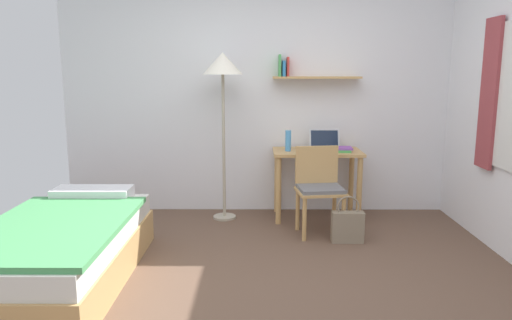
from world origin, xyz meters
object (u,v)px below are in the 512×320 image
desk (317,165)px  water_bottle (288,141)px  desk_chair (319,185)px  handbag (348,226)px  standing_lamp (223,72)px  laptop (325,144)px  book_stack (344,149)px  bed (62,250)px

desk → water_bottle: 0.41m
desk_chair → handbag: size_ratio=1.91×
water_bottle → standing_lamp: bearing=179.4°
laptop → handbag: (0.11, -0.84, -0.63)m
laptop → water_bottle: 0.42m
standing_lamp → handbag: standing_lamp is taller
laptop → book_stack: 0.23m
desk_chair → book_stack: size_ratio=3.40×
bed → book_stack: bearing=33.2°
bed → desk_chair: (2.05, 1.10, 0.23)m
water_bottle → handbag: (0.51, -0.72, -0.68)m
bed → book_stack: 2.86m
laptop → handbag: 1.06m
desk_chair → laptop: laptop is taller
bed → desk_chair: desk_chair is taller
desk → bed: bearing=-142.6°
desk_chair → bed: bearing=-151.7°
standing_lamp → handbag: 1.96m
desk → book_stack: size_ratio=3.74×
bed → book_stack: (2.35, 1.54, 0.51)m
bed → laptop: size_ratio=5.68×
bed → standing_lamp: bearing=54.9°
handbag → desk_chair: bearing=131.6°
bed → desk_chair: 2.33m
desk_chair → laptop: (0.12, 0.58, 0.31)m
desk → book_stack: bearing=-10.5°
desk_chair → water_bottle: (-0.27, 0.45, 0.37)m
desk → desk_chair: desk_chair is taller
standing_lamp → water_bottle: bearing=-0.6°
standing_lamp → handbag: size_ratio=3.96×
bed → handbag: 2.43m
standing_lamp → laptop: bearing=6.0°
desk → handbag: desk is taller
desk → standing_lamp: bearing=-178.4°
standing_lamp → book_stack: standing_lamp is taller
desk → standing_lamp: standing_lamp is taller
laptop → water_bottle: (-0.40, -0.12, 0.05)m
standing_lamp → water_bottle: standing_lamp is taller
water_bottle → handbag: water_bottle is taller
bed → desk: size_ratio=2.02×
bed → handbag: bed is taller
desk → desk_chair: size_ratio=1.10×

